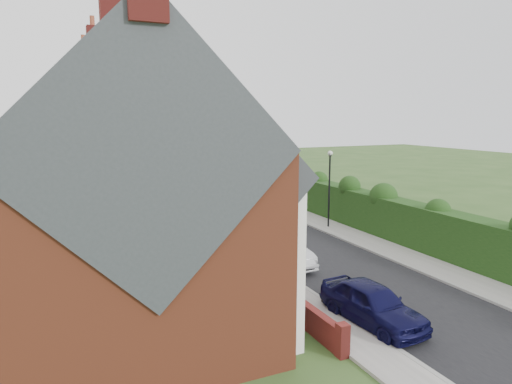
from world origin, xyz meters
TOP-DOWN VIEW (x-y plane):
  - ground at (0.00, 0.00)m, footprint 140.00×140.00m
  - road at (-0.50, 11.00)m, footprint 6.00×58.00m
  - pavement_hedge_side at (3.60, 11.00)m, footprint 2.20×58.00m
  - pavement_house_side at (-4.35, 11.00)m, footprint 1.70×58.00m
  - kerb_hedge_side at (2.55, 11.00)m, footprint 0.18×58.00m
  - kerb_house_side at (-3.55, 11.00)m, footprint 0.18×58.00m
  - hedge at (5.40, 11.00)m, footprint 2.10×58.00m
  - terrace_row at (-10.87, 9.98)m, footprint 9.05×40.50m
  - garden_wall_row at (-5.35, 10.00)m, footprint 0.35×40.35m
  - lamppost at (3.40, 4.00)m, footprint 0.32×0.32m
  - tree_far_left at (-2.65, 40.08)m, footprint 7.14×6.80m
  - tree_far_right at (3.39, 42.08)m, footprint 7.98×7.60m
  - tree_far_back at (-8.59, 43.08)m, footprint 8.40×8.00m
  - car_navy at (-3.00, -8.48)m, footprint 2.13×4.54m
  - car_silver_a at (-3.00, -1.19)m, footprint 1.87×4.81m
  - car_silver_b at (-1.60, 4.54)m, footprint 3.41×5.34m
  - car_white at (-1.94, 10.60)m, footprint 2.95×5.62m
  - car_green at (-2.21, 13.46)m, footprint 1.73×3.85m
  - car_red at (-2.80, 18.32)m, footprint 2.55×4.58m
  - car_beige at (-2.16, 27.40)m, footprint 2.37×4.97m
  - car_grey at (-1.70, 30.49)m, footprint 2.91×5.17m
  - horse at (0.63, 9.35)m, footprint 1.39×1.88m
  - horse_cart at (0.63, 11.19)m, footprint 1.37×3.04m

SIDE VIEW (x-z plane):
  - ground at x=0.00m, z-range 0.00..0.00m
  - road at x=-0.50m, z-range 0.00..0.02m
  - pavement_hedge_side at x=3.60m, z-range 0.00..0.12m
  - pavement_house_side at x=-4.35m, z-range 0.00..0.12m
  - kerb_hedge_side at x=2.55m, z-range 0.00..0.13m
  - kerb_house_side at x=-3.55m, z-range 0.00..0.13m
  - garden_wall_row at x=-5.35m, z-range -0.09..1.01m
  - car_green at x=-2.21m, z-range 0.00..1.28m
  - car_silver_b at x=-1.60m, z-range 0.00..1.37m
  - car_beige at x=-2.16m, z-range 0.00..1.37m
  - car_grey at x=-1.70m, z-range 0.00..1.41m
  - car_red at x=-2.80m, z-range 0.00..1.43m
  - horse at x=0.63m, z-range 0.00..1.44m
  - car_navy at x=-3.00m, z-range 0.00..1.50m
  - car_white at x=-1.94m, z-range 0.00..1.55m
  - car_silver_a at x=-3.00m, z-range 0.00..1.56m
  - horse_cart at x=0.63m, z-range 0.16..2.35m
  - hedge at x=5.40m, z-range 0.18..3.03m
  - lamppost at x=3.40m, z-range 0.72..5.88m
  - terrace_row at x=-10.87m, z-range -1.28..10.22m
  - tree_far_left at x=-2.65m, z-range 1.07..10.36m
  - tree_far_right at x=3.39m, z-range 1.16..11.47m
  - tree_far_back at x=-8.59m, z-range 1.21..12.03m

